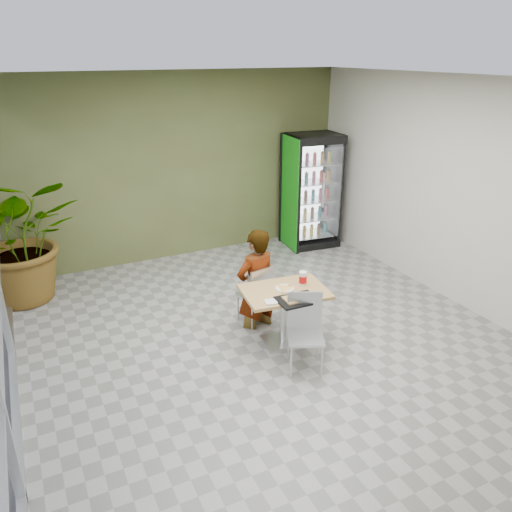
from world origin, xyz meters
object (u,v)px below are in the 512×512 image
object	(u,v)px
cafeteria_tray	(297,300)
beverage_fridge	(312,191)
soda_cup	(303,279)
potted_plant	(22,239)
dining_table	(284,305)
seated_woman	(256,288)
chair_far	(258,291)
chair_near	(305,325)

from	to	relation	value
cafeteria_tray	beverage_fridge	xyz separation A→B (m)	(2.19, 3.20, 0.29)
soda_cup	cafeteria_tray	bearing A→B (deg)	-129.20
soda_cup	potted_plant	xyz separation A→B (m)	(-3.09, 2.75, 0.11)
dining_table	seated_woman	world-z (taller)	seated_woman
seated_woman	soda_cup	world-z (taller)	seated_woman
dining_table	soda_cup	xyz separation A→B (m)	(0.27, 0.03, 0.30)
dining_table	cafeteria_tray	size ratio (longest dim) A/B	2.37
dining_table	chair_far	xyz separation A→B (m)	(-0.08, 0.56, -0.03)
seated_woman	soda_cup	bearing A→B (deg)	112.68
soda_cup	beverage_fridge	xyz separation A→B (m)	(1.90, 2.86, 0.21)
chair_far	cafeteria_tray	distance (m)	0.92
soda_cup	seated_woman	bearing A→B (deg)	123.31
chair_near	seated_woman	xyz separation A→B (m)	(-0.08, 1.13, -0.00)
chair_near	soda_cup	bearing A→B (deg)	87.10
cafeteria_tray	chair_near	bearing A→B (deg)	-92.71
chair_near	potted_plant	bearing A→B (deg)	155.20
dining_table	potted_plant	bearing A→B (deg)	135.41
seated_woman	potted_plant	bearing A→B (deg)	-49.36
seated_woman	potted_plant	world-z (taller)	potted_plant
chair_near	soda_cup	world-z (taller)	soda_cup
cafeteria_tray	potted_plant	xyz separation A→B (m)	(-2.81, 3.10, 0.18)
soda_cup	potted_plant	distance (m)	4.14
cafeteria_tray	beverage_fridge	size ratio (longest dim) A/B	0.22
chair_far	chair_near	size ratio (longest dim) A/B	0.94
chair_near	chair_far	bearing A→B (deg)	118.27
dining_table	beverage_fridge	xyz separation A→B (m)	(2.18, 2.88, 0.51)
potted_plant	chair_far	bearing A→B (deg)	-39.05
dining_table	chair_far	size ratio (longest dim) A/B	1.30
soda_cup	cafeteria_tray	distance (m)	0.46
chair_near	soda_cup	distance (m)	0.70
chair_near	soda_cup	size ratio (longest dim) A/B	5.11
seated_woman	beverage_fridge	size ratio (longest dim) A/B	0.79
seated_woman	dining_table	bearing A→B (deg)	88.81
seated_woman	potted_plant	distance (m)	3.51
dining_table	soda_cup	size ratio (longest dim) A/B	6.21
dining_table	seated_woman	xyz separation A→B (m)	(-0.10, 0.60, -0.00)
chair_near	potted_plant	size ratio (longest dim) A/B	0.48
seated_woman	potted_plant	xyz separation A→B (m)	(-2.72, 2.18, 0.41)
chair_far	chair_near	bearing A→B (deg)	82.68
dining_table	potted_plant	distance (m)	3.98
dining_table	cafeteria_tray	xyz separation A→B (m)	(-0.01, -0.32, 0.23)
dining_table	chair_near	size ratio (longest dim) A/B	1.21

